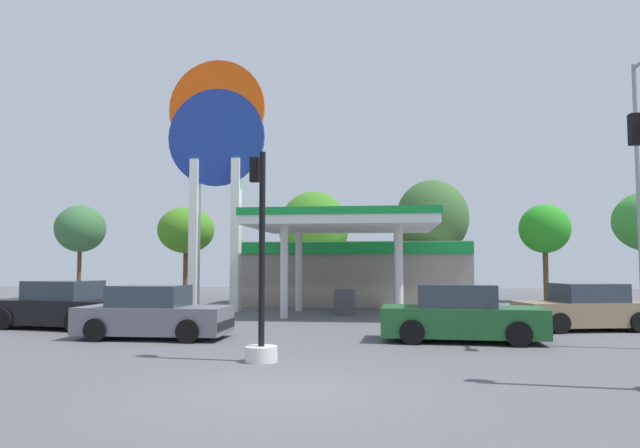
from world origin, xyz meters
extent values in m
plane|color=#56565B|center=(0.00, 0.00, 0.00)|extent=(90.00, 90.00, 0.00)
cube|color=gray|center=(-0.02, 21.67, 1.68)|extent=(12.22, 5.08, 3.37)
cube|color=#148C38|center=(-0.02, 19.08, 3.02)|extent=(12.22, 0.12, 0.60)
cube|color=white|center=(-0.02, 15.27, 3.93)|extent=(7.79, 7.12, 0.35)
cube|color=#148C38|center=(-0.02, 15.27, 4.26)|extent=(7.89, 7.22, 0.30)
cylinder|color=silver|center=(-2.36, 13.31, 1.88)|extent=(0.32, 0.32, 3.76)
cylinder|color=silver|center=(2.32, 13.31, 1.88)|extent=(0.32, 0.32, 3.76)
cylinder|color=silver|center=(-2.36, 17.23, 1.88)|extent=(0.32, 0.32, 3.76)
cylinder|color=silver|center=(2.32, 17.23, 1.88)|extent=(0.32, 0.32, 3.76)
cube|color=#4C4C51|center=(-0.02, 15.27, 0.55)|extent=(0.90, 0.60, 1.10)
cube|color=white|center=(-7.21, 16.27, 3.59)|extent=(0.40, 0.56, 7.19)
cube|color=white|center=(-5.19, 16.27, 3.59)|extent=(0.40, 0.56, 7.19)
cylinder|color=navy|center=(-6.20, 16.27, 8.24)|extent=(4.67, 0.22, 4.67)
cylinder|color=#EA4C0C|center=(-6.20, 16.29, 9.64)|extent=(4.67, 0.22, 4.67)
cube|color=white|center=(-6.20, 16.33, 8.94)|extent=(4.30, 0.08, 0.84)
cylinder|color=black|center=(5.41, 7.74, 0.34)|extent=(0.70, 0.27, 0.69)
cylinder|color=black|center=(5.32, 5.90, 0.34)|extent=(0.70, 0.27, 0.69)
cylinder|color=black|center=(2.62, 7.89, 0.34)|extent=(0.70, 0.27, 0.69)
cylinder|color=black|center=(2.52, 6.04, 0.34)|extent=(0.70, 0.27, 0.69)
cube|color=#1E5928|center=(3.97, 6.89, 0.57)|extent=(4.60, 2.12, 0.82)
cube|color=#2D3842|center=(3.81, 6.90, 1.28)|extent=(2.23, 1.79, 0.69)
cube|color=black|center=(6.18, 6.78, 0.45)|extent=(0.22, 1.80, 0.26)
cylinder|color=black|center=(-3.66, 7.40, 0.33)|extent=(0.67, 0.23, 0.67)
cylinder|color=black|center=(-3.67, 5.61, 0.33)|extent=(0.67, 0.23, 0.67)
cylinder|color=black|center=(-6.37, 7.40, 0.33)|extent=(0.67, 0.23, 0.67)
cylinder|color=black|center=(-6.37, 5.61, 0.33)|extent=(0.67, 0.23, 0.67)
cube|color=slate|center=(-5.02, 6.50, 0.55)|extent=(4.37, 1.83, 0.79)
cube|color=#2D3842|center=(-5.18, 6.50, 1.24)|extent=(2.08, 1.62, 0.67)
cube|color=black|center=(-2.88, 6.50, 0.44)|extent=(0.13, 1.74, 0.25)
cylinder|color=black|center=(7.27, 9.14, 0.33)|extent=(0.69, 0.36, 0.66)
cylinder|color=black|center=(6.89, 10.87, 0.33)|extent=(0.69, 0.36, 0.66)
cylinder|color=black|center=(9.89, 9.71, 0.33)|extent=(0.69, 0.36, 0.66)
cylinder|color=black|center=(9.51, 11.45, 0.33)|extent=(0.69, 0.36, 0.66)
cube|color=#8C7556|center=(8.39, 10.29, 0.55)|extent=(4.62, 2.70, 0.78)
cube|color=#2D3842|center=(8.54, 10.33, 1.23)|extent=(2.36, 2.01, 0.66)
cube|color=black|center=(6.32, 9.84, 0.43)|extent=(0.49, 1.71, 0.25)
cylinder|color=black|center=(-10.95, 8.08, 0.35)|extent=(0.72, 0.34, 0.69)
cylinder|color=black|center=(-10.66, 9.92, 0.35)|extent=(0.72, 0.34, 0.69)
cylinder|color=black|center=(-8.17, 7.65, 0.35)|extent=(0.72, 0.34, 0.69)
cylinder|color=black|center=(-7.88, 9.48, 0.35)|extent=(0.72, 0.34, 0.69)
cube|color=black|center=(-9.41, 8.78, 0.57)|extent=(4.78, 2.58, 0.82)
cube|color=#2D3842|center=(-9.25, 8.76, 1.28)|extent=(2.40, 2.00, 0.69)
cube|color=black|center=(-11.61, 9.13, 0.45)|extent=(0.41, 1.80, 0.26)
cylinder|color=silver|center=(-0.97, 2.86, 0.17)|extent=(0.74, 0.74, 0.34)
cylinder|color=black|center=(-0.97, 2.86, 2.56)|extent=(0.14, 0.14, 4.44)
cube|color=black|center=(-1.19, 3.02, 4.40)|extent=(0.21, 0.20, 0.57)
sphere|color=red|center=(-1.19, 3.14, 4.58)|extent=(0.15, 0.15, 0.15)
sphere|color=#D89E0C|center=(-1.19, 3.14, 4.40)|extent=(0.15, 0.15, 0.15)
sphere|color=green|center=(-1.19, 3.14, 4.22)|extent=(0.15, 0.15, 0.15)
cube|color=black|center=(6.39, 0.89, 4.64)|extent=(0.21, 0.20, 0.57)
sphere|color=red|center=(6.39, 1.02, 4.82)|extent=(0.15, 0.15, 0.15)
sphere|color=#D89E0C|center=(6.39, 1.02, 4.64)|extent=(0.15, 0.15, 0.15)
sphere|color=green|center=(6.39, 1.02, 4.46)|extent=(0.15, 0.15, 0.15)
cylinder|color=brown|center=(-17.26, 23.97, 1.64)|extent=(0.25, 0.25, 3.29)
ellipsoid|color=#38693C|center=(-17.26, 23.97, 4.44)|extent=(3.07, 3.07, 2.92)
cylinder|color=brown|center=(-10.99, 25.59, 1.53)|extent=(0.30, 0.30, 3.05)
ellipsoid|color=#418320|center=(-10.99, 25.59, 4.40)|extent=(3.60, 3.60, 2.97)
cylinder|color=brown|center=(-2.71, 25.48, 1.40)|extent=(0.26, 0.26, 2.79)
ellipsoid|color=#3E8123|center=(-2.71, 25.48, 4.42)|extent=(4.34, 4.34, 4.67)
cylinder|color=brown|center=(4.60, 25.80, 1.69)|extent=(0.35, 0.35, 3.38)
ellipsoid|color=#3A6130|center=(4.60, 25.80, 5.04)|extent=(4.43, 4.43, 4.68)
cylinder|color=brown|center=(11.07, 25.17, 1.60)|extent=(0.30, 0.30, 3.20)
ellipsoid|color=#289021|center=(11.07, 25.17, 4.30)|extent=(2.93, 2.93, 2.87)
cylinder|color=gray|center=(8.48, 5.95, 3.77)|extent=(0.12, 0.12, 7.55)
camera|label=1|loc=(1.89, -10.06, 2.18)|focal=32.40mm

